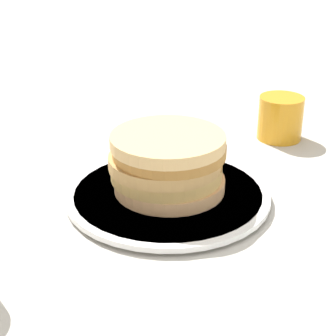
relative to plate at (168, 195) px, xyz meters
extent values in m
plane|color=#BCB7AD|center=(-0.01, -0.02, -0.01)|extent=(4.00, 4.00, 0.00)
cylinder|color=white|center=(0.00, 0.00, 0.00)|extent=(0.25, 0.25, 0.01)
cylinder|color=white|center=(0.00, 0.00, 0.00)|extent=(0.27, 0.27, 0.01)
cylinder|color=#E4AA71|center=(0.00, 0.01, 0.01)|extent=(0.15, 0.15, 0.02)
cylinder|color=tan|center=(0.00, 0.01, 0.03)|extent=(0.15, 0.15, 0.02)
cylinder|color=tan|center=(0.00, 0.00, 0.05)|extent=(0.15, 0.15, 0.02)
cylinder|color=#B47C3A|center=(0.00, 0.00, 0.07)|extent=(0.15, 0.15, 0.02)
cylinder|color=#E4B877|center=(0.00, -0.01, 0.08)|extent=(0.15, 0.15, 0.02)
cylinder|color=orange|center=(0.12, 0.26, 0.03)|extent=(0.07, 0.07, 0.07)
camera|label=1|loc=(0.18, -0.64, 0.36)|focal=60.00mm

